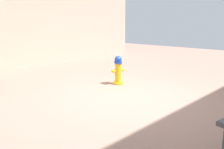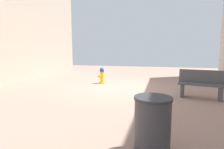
# 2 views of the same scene
# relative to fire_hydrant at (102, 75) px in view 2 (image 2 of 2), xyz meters

# --- Properties ---
(ground_plane) EXTENTS (23.40, 23.40, 0.00)m
(ground_plane) POSITION_rel_fire_hydrant_xyz_m (-1.05, 0.71, -0.40)
(ground_plane) COLOR #9E7A6B
(fire_hydrant) EXTENTS (0.37, 0.40, 0.80)m
(fire_hydrant) POSITION_rel_fire_hydrant_xyz_m (0.00, 0.00, 0.00)
(fire_hydrant) COLOR gold
(fire_hydrant) RESTS_ON ground_plane
(bench_near) EXTENTS (1.48, 0.71, 0.95)m
(bench_near) POSITION_rel_fire_hydrant_xyz_m (-4.15, 1.76, 0.08)
(bench_near) COLOR #4C4C51
(bench_near) RESTS_ON ground_plane
(trash_bin) EXTENTS (0.58, 0.58, 0.87)m
(trash_bin) POSITION_rel_fire_hydrant_xyz_m (-2.72, 5.47, 0.04)
(trash_bin) COLOR #38383D
(trash_bin) RESTS_ON ground_plane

